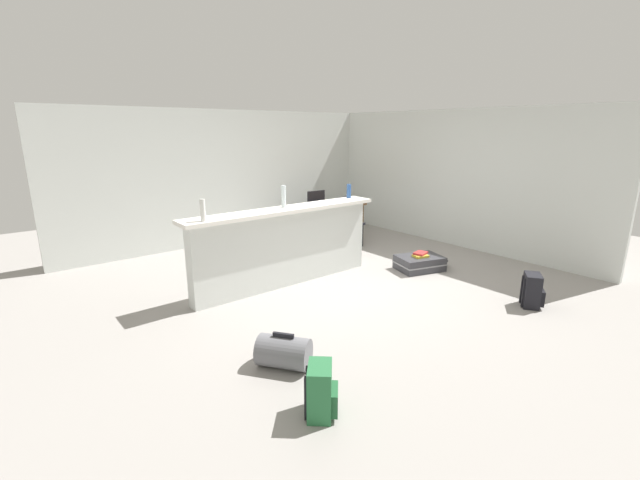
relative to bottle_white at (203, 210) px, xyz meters
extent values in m
cube|color=gray|center=(1.88, -0.23, -1.25)|extent=(13.00, 13.00, 0.05)
cube|color=silver|center=(1.88, 2.82, 0.02)|extent=(6.60, 0.10, 2.50)
cube|color=silver|center=(4.93, 0.07, 0.02)|extent=(0.10, 6.00, 2.50)
cube|color=silver|center=(1.21, 0.09, -0.70)|extent=(2.80, 0.20, 1.05)
cube|color=white|center=(1.21, 0.09, -0.16)|extent=(2.96, 0.40, 0.05)
cylinder|color=silver|center=(0.00, 0.00, 0.00)|extent=(0.06, 0.06, 0.26)
cylinder|color=silver|center=(1.24, 0.16, 0.02)|extent=(0.06, 0.06, 0.30)
cylinder|color=#284C89|center=(2.49, 0.18, -0.02)|extent=(0.07, 0.07, 0.22)
cube|color=brown|center=(3.34, 1.56, -0.51)|extent=(1.10, 0.80, 0.04)
cylinder|color=brown|center=(2.85, 1.22, -0.88)|extent=(0.06, 0.06, 0.70)
cylinder|color=brown|center=(3.83, 1.22, -0.88)|extent=(0.06, 0.06, 0.70)
cylinder|color=brown|center=(2.85, 1.90, -0.88)|extent=(0.06, 0.06, 0.70)
cylinder|color=brown|center=(3.83, 1.90, -0.88)|extent=(0.06, 0.06, 0.70)
cube|color=black|center=(3.27, 0.96, -0.80)|extent=(0.48, 0.48, 0.04)
cube|color=black|center=(3.23, 1.13, -0.54)|extent=(0.40, 0.13, 0.48)
cylinder|color=black|center=(3.16, 0.77, -1.02)|extent=(0.04, 0.04, 0.41)
cylinder|color=black|center=(3.47, 0.84, -1.02)|extent=(0.04, 0.04, 0.41)
cylinder|color=black|center=(3.08, 1.08, -1.02)|extent=(0.04, 0.04, 0.41)
cylinder|color=black|center=(3.39, 1.15, -1.02)|extent=(0.04, 0.04, 0.41)
cube|color=black|center=(3.34, 2.22, -0.80)|extent=(0.44, 0.44, 0.04)
cube|color=black|center=(3.32, 2.04, -0.54)|extent=(0.40, 0.08, 0.48)
cylinder|color=black|center=(3.51, 2.37, -1.02)|extent=(0.04, 0.04, 0.41)
cylinder|color=black|center=(3.20, 2.40, -1.02)|extent=(0.04, 0.04, 0.41)
cylinder|color=black|center=(3.48, 2.05, -1.02)|extent=(0.04, 0.04, 0.41)
cylinder|color=black|center=(3.16, 2.08, -1.02)|extent=(0.04, 0.04, 0.41)
cube|color=#38383D|center=(3.19, -0.71, -1.12)|extent=(0.79, 0.66, 0.22)
cube|color=gray|center=(3.19, -0.71, -1.12)|extent=(0.81, 0.68, 0.02)
cube|color=#2D2D33|center=(3.58, -0.84, -1.12)|extent=(0.19, 0.21, 0.02)
cube|color=#286B3D|center=(-0.20, -2.41, -1.02)|extent=(0.32, 0.33, 0.42)
cube|color=#205530|center=(-0.12, -2.48, -1.09)|extent=(0.19, 0.20, 0.19)
cube|color=black|center=(-0.32, -2.39, -1.04)|extent=(0.04, 0.04, 0.36)
cube|color=black|center=(-0.23, -2.29, -1.04)|extent=(0.04, 0.04, 0.36)
cube|color=black|center=(3.13, -2.47, -1.02)|extent=(0.33, 0.31, 0.42)
cube|color=black|center=(3.19, -2.56, -1.09)|extent=(0.22, 0.17, 0.19)
cube|color=black|center=(3.01, -2.43, -1.04)|extent=(0.04, 0.04, 0.36)
cube|color=black|center=(3.13, -2.35, -1.04)|extent=(0.04, 0.04, 0.36)
cylinder|color=slate|center=(-0.04, -1.68, -1.08)|extent=(0.52, 0.56, 0.30)
cube|color=black|center=(-0.04, -1.68, -0.91)|extent=(0.14, 0.18, 0.04)
cube|color=gold|center=(3.17, -0.74, -0.99)|extent=(0.25, 0.21, 0.03)
cube|color=#AD2D2D|center=(3.21, -0.71, -0.96)|extent=(0.25, 0.20, 0.03)
camera|label=1|loc=(-1.96, -4.57, 0.91)|focal=23.48mm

